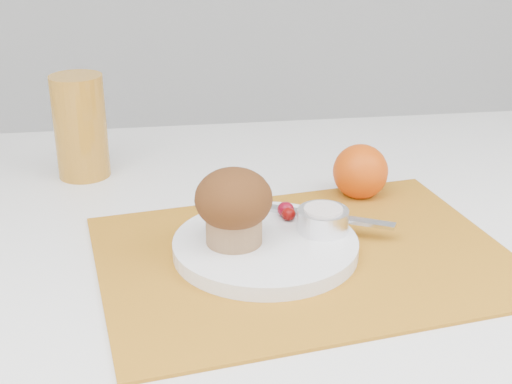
{
  "coord_description": "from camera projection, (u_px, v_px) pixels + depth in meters",
  "views": [
    {
      "loc": [
        -0.13,
        -0.82,
        1.17
      ],
      "look_at": [
        -0.02,
        0.01,
        0.8
      ],
      "focal_mm": 50.0,
      "sensor_mm": 36.0,
      "label": 1
    }
  ],
  "objects": [
    {
      "name": "raspberry_near",
      "position": [
        286.0,
        209.0,
        0.91
      ],
      "size": [
        0.02,
        0.02,
        0.02
      ],
      "primitive_type": "ellipsoid",
      "color": "#54020F",
      "rests_on": "plate"
    },
    {
      "name": "juice_glass",
      "position": [
        80.0,
        127.0,
        1.07
      ],
      "size": [
        0.09,
        0.09,
        0.16
      ],
      "primitive_type": "cylinder",
      "rotation": [
        0.0,
        0.0,
        -0.17
      ],
      "color": "#BE7D23",
      "rests_on": "table"
    },
    {
      "name": "placemat",
      "position": [
        304.0,
        257.0,
        0.86
      ],
      "size": [
        0.53,
        0.42,
        0.0
      ],
      "primitive_type": "cube",
      "rotation": [
        0.0,
        0.0,
        0.15
      ],
      "color": "#B67119",
      "rests_on": "table"
    },
    {
      "name": "ramekin",
      "position": [
        323.0,
        220.0,
        0.87
      ],
      "size": [
        0.07,
        0.07,
        0.03
      ],
      "primitive_type": "cylinder",
      "rotation": [
        0.0,
        0.0,
        -0.04
      ],
      "color": "white",
      "rests_on": "plate"
    },
    {
      "name": "cream",
      "position": [
        323.0,
        210.0,
        0.87
      ],
      "size": [
        0.06,
        0.06,
        0.01
      ],
      "primitive_type": "cylinder",
      "rotation": [
        0.0,
        0.0,
        0.25
      ],
      "color": "silver",
      "rests_on": "ramekin"
    },
    {
      "name": "raspberry_far",
      "position": [
        289.0,
        214.0,
        0.9
      ],
      "size": [
        0.02,
        0.02,
        0.02
      ],
      "primitive_type": "ellipsoid",
      "color": "#510302",
      "rests_on": "plate"
    },
    {
      "name": "plate",
      "position": [
        265.0,
        246.0,
        0.86
      ],
      "size": [
        0.24,
        0.24,
        0.02
      ],
      "primitive_type": "cylinder",
      "rotation": [
        0.0,
        0.0,
        0.06
      ],
      "color": "white",
      "rests_on": "placemat"
    },
    {
      "name": "butter_knife",
      "position": [
        321.0,
        216.0,
        0.91
      ],
      "size": [
        0.17,
        0.1,
        0.0
      ],
      "primitive_type": "cube",
      "rotation": [
        0.0,
        0.0,
        -0.49
      ],
      "color": "silver",
      "rests_on": "plate"
    },
    {
      "name": "muffin",
      "position": [
        234.0,
        205.0,
        0.83
      ],
      "size": [
        0.09,
        0.09,
        0.09
      ],
      "color": "#A1764D",
      "rests_on": "plate"
    },
    {
      "name": "orange",
      "position": [
        360.0,
        172.0,
        1.01
      ],
      "size": [
        0.08,
        0.08,
        0.08
      ],
      "primitive_type": "sphere",
      "color": "#DE4D07",
      "rests_on": "table"
    }
  ]
}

